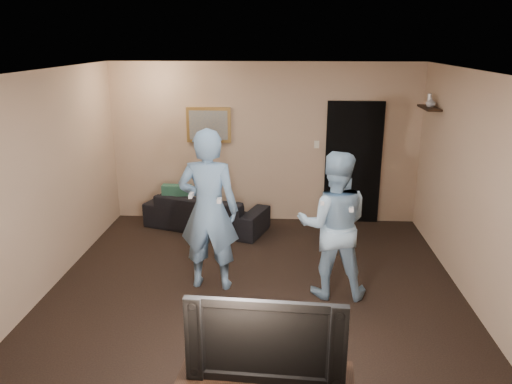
# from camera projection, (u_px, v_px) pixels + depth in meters

# --- Properties ---
(ground) EXTENTS (5.00, 5.00, 0.00)m
(ground) POSITION_uv_depth(u_px,v_px,m) (255.00, 289.00, 6.12)
(ground) COLOR black
(ground) RESTS_ON ground
(ceiling) EXTENTS (5.00, 5.00, 0.04)m
(ceiling) POSITION_uv_depth(u_px,v_px,m) (255.00, 71.00, 5.35)
(ceiling) COLOR silver
(ceiling) RESTS_ON wall_back
(wall_back) EXTENTS (5.00, 0.04, 2.60)m
(wall_back) POSITION_uv_depth(u_px,v_px,m) (264.00, 144.00, 8.12)
(wall_back) COLOR tan
(wall_back) RESTS_ON ground
(wall_front) EXTENTS (5.00, 0.04, 2.60)m
(wall_front) POSITION_uv_depth(u_px,v_px,m) (232.00, 293.00, 3.35)
(wall_front) COLOR tan
(wall_front) RESTS_ON ground
(wall_left) EXTENTS (0.04, 5.00, 2.60)m
(wall_left) POSITION_uv_depth(u_px,v_px,m) (43.00, 184.00, 5.88)
(wall_left) COLOR tan
(wall_left) RESTS_ON ground
(wall_right) EXTENTS (0.04, 5.00, 2.60)m
(wall_right) POSITION_uv_depth(u_px,v_px,m) (477.00, 191.00, 5.59)
(wall_right) COLOR tan
(wall_right) RESTS_ON ground
(sofa) EXTENTS (2.07, 1.33, 0.56)m
(sofa) POSITION_uv_depth(u_px,v_px,m) (206.00, 211.00, 8.01)
(sofa) COLOR black
(sofa) RESTS_ON ground
(throw_pillow) EXTENTS (0.47, 0.16, 0.46)m
(throw_pillow) POSITION_uv_depth(u_px,v_px,m) (177.00, 199.00, 7.98)
(throw_pillow) COLOR #184A38
(throw_pillow) RESTS_ON sofa
(painting_frame) EXTENTS (0.72, 0.05, 0.57)m
(painting_frame) POSITION_uv_depth(u_px,v_px,m) (209.00, 125.00, 8.06)
(painting_frame) COLOR olive
(painting_frame) RESTS_ON wall_back
(painting_canvas) EXTENTS (0.62, 0.01, 0.47)m
(painting_canvas) POSITION_uv_depth(u_px,v_px,m) (208.00, 125.00, 8.03)
(painting_canvas) COLOR slate
(painting_canvas) RESTS_ON painting_frame
(doorway) EXTENTS (0.90, 0.06, 2.00)m
(doorway) POSITION_uv_depth(u_px,v_px,m) (353.00, 163.00, 8.10)
(doorway) COLOR black
(doorway) RESTS_ON ground
(light_switch) EXTENTS (0.08, 0.02, 0.12)m
(light_switch) POSITION_uv_depth(u_px,v_px,m) (317.00, 144.00, 8.05)
(light_switch) COLOR silver
(light_switch) RESTS_ON wall_back
(wall_shelf) EXTENTS (0.20, 0.60, 0.03)m
(wall_shelf) POSITION_uv_depth(u_px,v_px,m) (429.00, 108.00, 7.11)
(wall_shelf) COLOR black
(wall_shelf) RESTS_ON wall_right
(shelf_vase) EXTENTS (0.17, 0.17, 0.14)m
(shelf_vase) POSITION_uv_depth(u_px,v_px,m) (431.00, 102.00, 7.05)
(shelf_vase) COLOR #B4B5BA
(shelf_vase) RESTS_ON wall_shelf
(shelf_figurine) EXTENTS (0.06, 0.06, 0.18)m
(shelf_figurine) POSITION_uv_depth(u_px,v_px,m) (429.00, 100.00, 7.13)
(shelf_figurine) COLOR silver
(shelf_figurine) RESTS_ON wall_shelf
(television) EXTENTS (1.19, 0.22, 0.68)m
(television) POSITION_uv_depth(u_px,v_px,m) (266.00, 334.00, 3.72)
(television) COLOR black
(television) RESTS_ON tv_console
(wii_player_left) EXTENTS (0.75, 0.55, 1.97)m
(wii_player_left) POSITION_uv_depth(u_px,v_px,m) (209.00, 210.00, 5.92)
(wii_player_left) COLOR #6A92B8
(wii_player_left) RESTS_ON ground
(wii_player_right) EXTENTS (0.87, 0.69, 1.75)m
(wii_player_right) POSITION_uv_depth(u_px,v_px,m) (333.00, 225.00, 5.76)
(wii_player_right) COLOR #92B9D5
(wii_player_right) RESTS_ON ground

